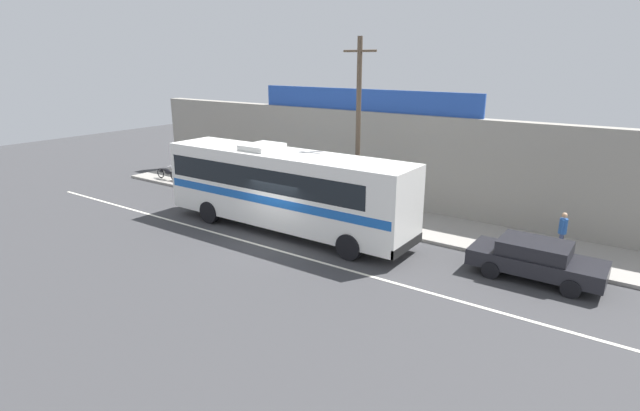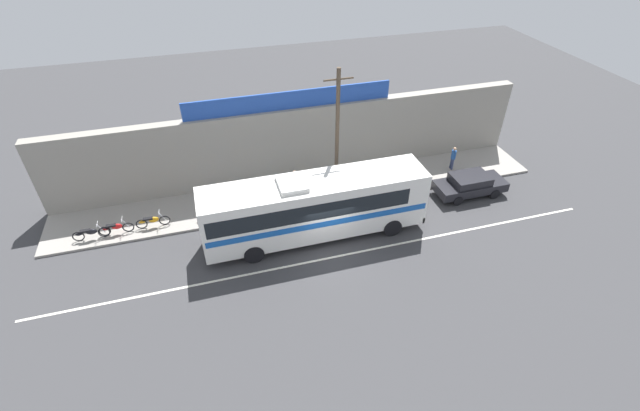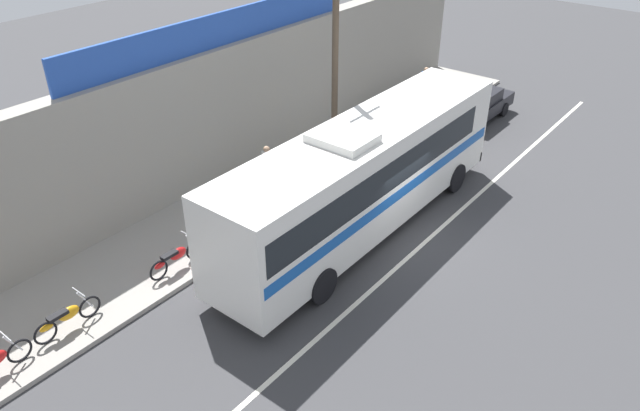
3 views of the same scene
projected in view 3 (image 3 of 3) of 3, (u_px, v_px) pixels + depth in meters
name	position (u px, v px, depth m)	size (l,w,h in m)	color
ground_plane	(401.00, 235.00, 19.14)	(70.00, 70.00, 0.00)	#3A3A3D
sidewalk_slab	(279.00, 183.00, 21.85)	(30.00, 3.60, 0.14)	gray
storefront_facade	(233.00, 109.00, 21.77)	(30.00, 0.70, 4.80)	gray
storefront_billboard	(221.00, 29.00, 20.06)	(12.54, 0.12, 1.10)	#234CAD
road_center_stripe	(423.00, 244.00, 18.71)	(30.00, 0.14, 0.01)	silver
intercity_bus	(363.00, 173.00, 18.33)	(11.96, 2.60, 3.78)	white
parked_car	(475.00, 105.00, 26.50)	(4.39, 1.87, 1.37)	black
utility_pole	(335.00, 65.00, 20.00)	(1.60, 0.22, 8.15)	brown
motorcycle_black	(66.00, 317.00, 15.05)	(1.86, 0.56, 0.94)	black
motorcycle_purple	(176.00, 257.00, 17.20)	(1.93, 0.56, 0.94)	black
pedestrian_by_curb	(425.00, 82.00, 28.00)	(0.30, 0.48, 1.63)	navy
pedestrian_near_shop	(267.00, 165.00, 20.85)	(0.30, 0.48, 1.69)	black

